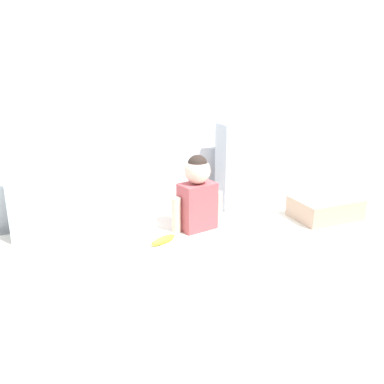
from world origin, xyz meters
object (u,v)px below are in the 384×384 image
at_px(banana, 163,240).
at_px(couch, 183,266).
at_px(throw_pillow_left, 54,196).
at_px(folded_blanket, 325,208).
at_px(toddler, 197,194).
at_px(throw_pillow_right, 258,163).

bearing_deg(banana, couch, 25.61).
relative_size(throw_pillow_left, folded_blanket, 1.27).
bearing_deg(throw_pillow_left, couch, -24.63).
height_order(toddler, banana, toddler).
relative_size(couch, banana, 14.16).
distance_m(throw_pillow_left, banana, 0.67).
height_order(throw_pillow_left, folded_blanket, throw_pillow_left).
height_order(couch, throw_pillow_right, throw_pillow_right).
relative_size(couch, toddler, 5.37).
bearing_deg(couch, toddler, 24.46).
relative_size(throw_pillow_left, throw_pillow_right, 0.89).
bearing_deg(toddler, throw_pillow_right, 24.66).
bearing_deg(throw_pillow_left, throw_pillow_right, 0.00).
bearing_deg(toddler, throw_pillow_left, 161.81).
relative_size(throw_pillow_right, banana, 3.34).
distance_m(couch, throw_pillow_left, 0.84).
height_order(throw_pillow_right, folded_blanket, throw_pillow_right).
distance_m(toddler, banana, 0.34).
height_order(couch, throw_pillow_left, throw_pillow_left).
xyz_separation_m(toddler, folded_blanket, (0.81, -0.15, -0.15)).
bearing_deg(toddler, folded_blanket, -10.50).
bearing_deg(couch, banana, -154.39).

